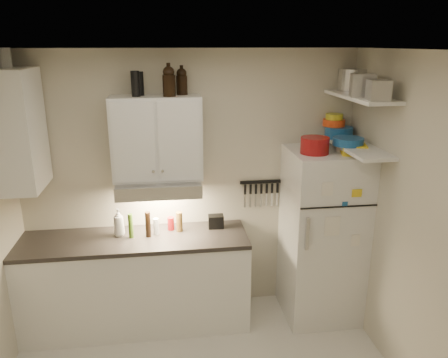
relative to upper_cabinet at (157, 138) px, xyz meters
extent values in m
cube|color=white|center=(0.30, -1.33, 0.78)|extent=(3.20, 3.00, 0.02)
cube|color=beige|center=(0.30, 0.18, -0.53)|extent=(3.20, 0.02, 2.60)
cube|color=beige|center=(1.91, -1.33, -0.53)|extent=(0.02, 3.00, 2.60)
cube|color=white|center=(-0.25, -0.14, -1.39)|extent=(2.10, 0.60, 0.88)
cube|color=#2B2725|center=(-0.25, -0.14, -0.93)|extent=(2.10, 0.62, 0.04)
cube|color=white|center=(0.00, 0.00, 0.00)|extent=(0.80, 0.33, 0.75)
cube|color=white|center=(-1.14, -0.14, 0.12)|extent=(0.33, 0.55, 1.00)
cube|color=silver|center=(0.00, -0.06, -0.44)|extent=(0.76, 0.46, 0.12)
cube|color=silver|center=(1.55, -0.18, -0.98)|extent=(0.70, 0.68, 1.70)
cube|color=white|center=(1.75, -0.31, 0.38)|extent=(0.30, 0.95, 0.03)
cube|color=white|center=(1.75, -0.31, -0.07)|extent=(0.30, 0.95, 0.03)
cube|color=black|center=(1.00, 0.15, -0.51)|extent=(0.42, 0.02, 0.03)
cylinder|color=maroon|center=(1.39, -0.26, -0.05)|extent=(0.29, 0.29, 0.15)
cube|color=yellow|center=(1.73, -0.30, -0.08)|extent=(0.27, 0.31, 0.09)
cylinder|color=silver|center=(1.64, -0.22, -0.08)|extent=(0.06, 0.06, 0.10)
cylinder|color=silver|center=(1.82, 0.04, 0.49)|extent=(0.31, 0.31, 0.20)
cube|color=#AAAAAD|center=(1.70, -0.43, 0.48)|extent=(0.23, 0.21, 0.19)
cube|color=#AAAAAD|center=(1.72, -0.68, 0.47)|extent=(0.17, 0.17, 0.16)
cylinder|color=#19518B|center=(1.72, 0.02, 0.00)|extent=(0.26, 0.26, 0.11)
cylinder|color=#EA4516|center=(1.68, 0.07, 0.09)|extent=(0.21, 0.21, 0.06)
cylinder|color=gold|center=(1.68, 0.07, 0.15)|extent=(0.16, 0.16, 0.05)
cylinder|color=#19518B|center=(1.68, -0.29, -0.02)|extent=(0.35, 0.35, 0.07)
cylinder|color=black|center=(-0.13, 0.04, 0.48)|extent=(0.07, 0.07, 0.21)
cylinder|color=black|center=(-0.16, -0.03, 0.48)|extent=(0.08, 0.08, 0.22)
cylinder|color=silver|center=(-1.20, -0.03, 0.70)|extent=(0.14, 0.14, 0.16)
imported|color=white|center=(-0.39, -0.06, -0.76)|extent=(0.15, 0.15, 0.30)
cylinder|color=brown|center=(0.17, -0.04, -0.81)|extent=(0.07, 0.07, 0.19)
cylinder|color=#3C5F17|center=(-0.27, -0.12, -0.79)|extent=(0.06, 0.06, 0.23)
cylinder|color=black|center=(-0.12, -0.12, -0.78)|extent=(0.05, 0.05, 0.24)
cylinder|color=silver|center=(-0.04, -0.08, -0.83)|extent=(0.06, 0.06, 0.16)
cylinder|color=maroon|center=(0.09, 0.01, -0.84)|extent=(0.08, 0.08, 0.13)
cube|color=black|center=(0.53, 0.00, -0.84)|extent=(0.15, 0.11, 0.13)
camera|label=1|loc=(0.08, -3.90, 0.82)|focal=35.00mm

